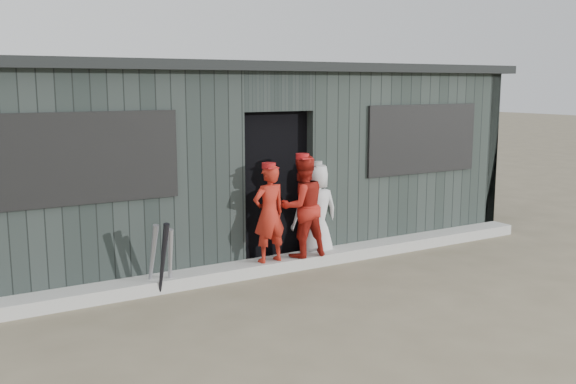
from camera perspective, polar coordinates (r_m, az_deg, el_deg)
ground at (r=6.88m, az=7.82°, el=-10.42°), size 80.00×80.00×0.00m
curb at (r=8.28m, az=-0.07°, el=-6.31°), size 8.00×0.36×0.15m
bat_left at (r=7.41m, az=-10.44°, el=-5.93°), size 0.13×0.28×0.76m
bat_mid at (r=7.40m, az=-11.96°, el=-5.79°), size 0.12×0.28×0.81m
bat_right at (r=7.24m, az=-11.05°, el=-5.91°), size 0.11×0.28×0.86m
player_red_left at (r=7.92m, az=-1.70°, el=-1.94°), size 0.46×0.32×1.22m
player_red_right at (r=8.17m, az=1.28°, el=-1.29°), size 0.65×0.51×1.30m
player_grey_back at (r=8.57m, az=2.45°, el=-1.76°), size 0.69×0.49×1.32m
dugout at (r=9.51m, az=-5.27°, el=3.17°), size 8.30×3.30×2.62m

